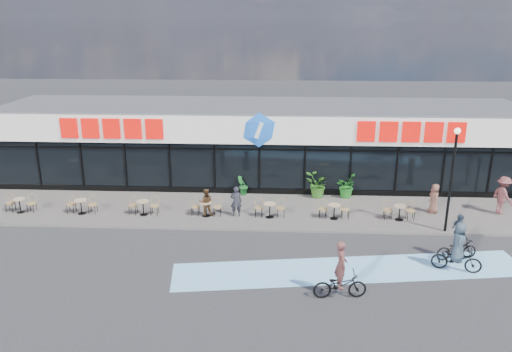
{
  "coord_description": "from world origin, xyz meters",
  "views": [
    {
      "loc": [
        1.2,
        -19.35,
        9.57
      ],
      "look_at": [
        0.0,
        3.5,
        2.24
      ],
      "focal_mm": 35.0,
      "sensor_mm": 36.0,
      "label": 1
    }
  ],
  "objects_px": {
    "bistro_set_0": "(21,203)",
    "cyclist_a": "(457,254)",
    "pedestrian_a": "(434,198)",
    "potted_plant_mid": "(317,186)",
    "potted_plant_left": "(243,186)",
    "patron_right": "(206,202)",
    "pedestrian_b": "(503,195)",
    "lamp_post": "(452,171)",
    "patron_left": "(236,201)",
    "potted_plant_right": "(346,186)",
    "cyclist_b": "(457,243)"
  },
  "relations": [
    {
      "from": "potted_plant_left",
      "to": "pedestrian_a",
      "type": "xyz_separation_m",
      "value": [
        9.84,
        -2.1,
        0.21
      ]
    },
    {
      "from": "pedestrian_a",
      "to": "cyclist_a",
      "type": "distance_m",
      "value": 5.99
    },
    {
      "from": "patron_left",
      "to": "cyclist_a",
      "type": "xyz_separation_m",
      "value": [
        9.13,
        -4.97,
        -0.13
      ]
    },
    {
      "from": "pedestrian_a",
      "to": "pedestrian_b",
      "type": "distance_m",
      "value": 3.38
    },
    {
      "from": "bistro_set_0",
      "to": "patron_right",
      "type": "relative_size",
      "value": 1.09
    },
    {
      "from": "cyclist_a",
      "to": "pedestrian_a",
      "type": "bearing_deg",
      "value": 82.44
    },
    {
      "from": "bistro_set_0",
      "to": "patron_right",
      "type": "bearing_deg",
      "value": -0.16
    },
    {
      "from": "potted_plant_mid",
      "to": "pedestrian_a",
      "type": "xyz_separation_m",
      "value": [
        5.75,
        -1.93,
        0.08
      ]
    },
    {
      "from": "potted_plant_right",
      "to": "patron_left",
      "type": "distance_m",
      "value": 6.52
    },
    {
      "from": "potted_plant_right",
      "to": "potted_plant_left",
      "type": "bearing_deg",
      "value": 179.85
    },
    {
      "from": "patron_left",
      "to": "potted_plant_mid",
      "type": "bearing_deg",
      "value": -152.78
    },
    {
      "from": "potted_plant_mid",
      "to": "patron_left",
      "type": "xyz_separation_m",
      "value": [
        -4.17,
        -2.9,
        0.09
      ]
    },
    {
      "from": "bistro_set_0",
      "to": "cyclist_b",
      "type": "height_order",
      "value": "cyclist_b"
    },
    {
      "from": "potted_plant_mid",
      "to": "potted_plant_right",
      "type": "xyz_separation_m",
      "value": [
        1.59,
        0.15,
        -0.04
      ]
    },
    {
      "from": "patron_right",
      "to": "cyclist_b",
      "type": "relative_size",
      "value": 0.71
    },
    {
      "from": "cyclist_b",
      "to": "patron_right",
      "type": "bearing_deg",
      "value": 160.29
    },
    {
      "from": "lamp_post",
      "to": "potted_plant_mid",
      "type": "height_order",
      "value": "lamp_post"
    },
    {
      "from": "potted_plant_right",
      "to": "patron_left",
      "type": "bearing_deg",
      "value": -152.04
    },
    {
      "from": "potted_plant_mid",
      "to": "cyclist_b",
      "type": "height_order",
      "value": "cyclist_b"
    },
    {
      "from": "patron_left",
      "to": "pedestrian_b",
      "type": "relative_size",
      "value": 0.8
    },
    {
      "from": "potted_plant_right",
      "to": "cyclist_b",
      "type": "height_order",
      "value": "cyclist_b"
    },
    {
      "from": "cyclist_a",
      "to": "patron_left",
      "type": "bearing_deg",
      "value": 151.46
    },
    {
      "from": "potted_plant_mid",
      "to": "pedestrian_b",
      "type": "bearing_deg",
      "value": -11.52
    },
    {
      "from": "patron_left",
      "to": "pedestrian_b",
      "type": "xyz_separation_m",
      "value": [
        13.29,
        1.04,
        0.2
      ]
    },
    {
      "from": "potted_plant_mid",
      "to": "cyclist_b",
      "type": "relative_size",
      "value": 0.68
    },
    {
      "from": "potted_plant_left",
      "to": "cyclist_a",
      "type": "bearing_deg",
      "value": -41.6
    },
    {
      "from": "bistro_set_0",
      "to": "cyclist_b",
      "type": "distance_m",
      "value": 20.81
    },
    {
      "from": "potted_plant_left",
      "to": "cyclist_a",
      "type": "height_order",
      "value": "cyclist_a"
    },
    {
      "from": "lamp_post",
      "to": "cyclist_a",
      "type": "relative_size",
      "value": 2.4
    },
    {
      "from": "potted_plant_right",
      "to": "lamp_post",
      "type": "bearing_deg",
      "value": -47.01
    },
    {
      "from": "potted_plant_left",
      "to": "patron_right",
      "type": "relative_size",
      "value": 0.77
    },
    {
      "from": "patron_left",
      "to": "pedestrian_a",
      "type": "relative_size",
      "value": 1.02
    },
    {
      "from": "patron_left",
      "to": "patron_right",
      "type": "bearing_deg",
      "value": -6.04
    },
    {
      "from": "potted_plant_left",
      "to": "potted_plant_mid",
      "type": "relative_size",
      "value": 0.81
    },
    {
      "from": "pedestrian_b",
      "to": "cyclist_b",
      "type": "xyz_separation_m",
      "value": [
        -3.82,
        -5.01,
        -0.33
      ]
    },
    {
      "from": "pedestrian_b",
      "to": "potted_plant_mid",
      "type": "bearing_deg",
      "value": 61.18
    },
    {
      "from": "potted_plant_left",
      "to": "patron_right",
      "type": "distance_m",
      "value": 3.49
    },
    {
      "from": "patron_right",
      "to": "pedestrian_b",
      "type": "distance_m",
      "value": 14.83
    },
    {
      "from": "potted_plant_mid",
      "to": "cyclist_a",
      "type": "xyz_separation_m",
      "value": [
        4.97,
        -7.87,
        -0.04
      ]
    },
    {
      "from": "bistro_set_0",
      "to": "pedestrian_a",
      "type": "relative_size",
      "value": 1.01
    },
    {
      "from": "potted_plant_mid",
      "to": "patron_right",
      "type": "bearing_deg",
      "value": -152.56
    },
    {
      "from": "patron_left",
      "to": "patron_right",
      "type": "height_order",
      "value": "patron_left"
    },
    {
      "from": "bistro_set_0",
      "to": "cyclist_a",
      "type": "distance_m",
      "value": 20.7
    },
    {
      "from": "potted_plant_left",
      "to": "potted_plant_right",
      "type": "relative_size",
      "value": 0.86
    },
    {
      "from": "potted_plant_left",
      "to": "cyclist_b",
      "type": "relative_size",
      "value": 0.55
    },
    {
      "from": "lamp_post",
      "to": "pedestrian_b",
      "type": "relative_size",
      "value": 2.52
    },
    {
      "from": "pedestrian_b",
      "to": "cyclist_a",
      "type": "distance_m",
      "value": 7.31
    },
    {
      "from": "pedestrian_b",
      "to": "bistro_set_0",
      "type": "bearing_deg",
      "value": 75.2
    },
    {
      "from": "potted_plant_mid",
      "to": "cyclist_a",
      "type": "distance_m",
      "value": 9.3
    },
    {
      "from": "cyclist_a",
      "to": "potted_plant_right",
      "type": "bearing_deg",
      "value": 112.85
    }
  ]
}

